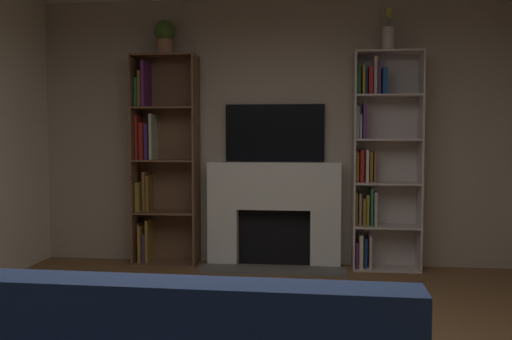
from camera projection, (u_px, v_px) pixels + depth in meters
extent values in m
cube|color=#B19F8C|center=(275.00, 132.00, 5.77)|extent=(5.09, 0.06, 2.76)
cube|color=white|center=(224.00, 236.00, 5.75)|extent=(0.30, 0.24, 0.59)
cube|color=white|center=(325.00, 238.00, 5.63)|extent=(0.30, 0.24, 0.59)
cube|color=white|center=(274.00, 186.00, 5.66)|extent=(1.36, 0.24, 0.48)
cube|color=black|center=(275.00, 236.00, 5.77)|extent=(0.75, 0.08, 0.59)
cube|color=#5F5A57|center=(272.00, 270.00, 5.44)|extent=(1.46, 0.30, 0.03)
cube|color=black|center=(275.00, 133.00, 5.71)|extent=(1.02, 0.06, 0.59)
cube|color=brown|center=(135.00, 160.00, 5.76)|extent=(0.02, 0.33, 2.17)
cube|color=brown|center=(196.00, 161.00, 5.69)|extent=(0.02, 0.33, 2.17)
cube|color=brown|center=(170.00, 160.00, 5.88)|extent=(0.66, 0.02, 2.17)
cube|color=brown|center=(167.00, 263.00, 5.78)|extent=(0.63, 0.33, 0.02)
cube|color=olive|center=(141.00, 241.00, 5.86)|extent=(0.02, 0.18, 0.41)
cube|color=olive|center=(142.00, 243.00, 5.82)|extent=(0.03, 0.26, 0.38)
cube|color=#4B3C76|center=(147.00, 247.00, 5.84)|extent=(0.03, 0.22, 0.29)
cube|color=#A57F37|center=(149.00, 240.00, 5.83)|extent=(0.02, 0.23, 0.44)
cube|color=brown|center=(166.00, 212.00, 5.75)|extent=(0.63, 0.33, 0.02)
cube|color=olive|center=(140.00, 197.00, 5.80)|extent=(0.04, 0.24, 0.30)
cube|color=brown|center=(146.00, 191.00, 5.82)|extent=(0.03, 0.18, 0.41)
cube|color=olive|center=(150.00, 193.00, 5.81)|extent=(0.03, 0.19, 0.38)
cube|color=brown|center=(166.00, 160.00, 5.72)|extent=(0.63, 0.33, 0.02)
cube|color=#A72923|center=(139.00, 138.00, 5.78)|extent=(0.02, 0.22, 0.46)
cube|color=#B0241B|center=(144.00, 141.00, 5.79)|extent=(0.04, 0.19, 0.38)
cube|color=#4A276A|center=(149.00, 142.00, 5.77)|extent=(0.04, 0.22, 0.37)
cube|color=beige|center=(153.00, 137.00, 5.75)|extent=(0.03, 0.23, 0.47)
cube|color=brown|center=(165.00, 108.00, 5.69)|extent=(0.63, 0.33, 0.02)
cube|color=#297F4A|center=(139.00, 93.00, 5.75)|extent=(0.03, 0.22, 0.30)
cube|color=#A47328|center=(142.00, 90.00, 5.73)|extent=(0.03, 0.24, 0.37)
cube|color=#65266C|center=(146.00, 84.00, 5.71)|extent=(0.03, 0.28, 0.47)
cube|color=brown|center=(165.00, 56.00, 5.66)|extent=(0.63, 0.33, 0.02)
cube|color=beige|center=(354.00, 161.00, 5.52)|extent=(0.02, 0.31, 2.17)
cube|color=beige|center=(420.00, 162.00, 5.44)|extent=(0.02, 0.31, 2.17)
cube|color=beige|center=(385.00, 161.00, 5.63)|extent=(0.66, 0.02, 2.17)
cube|color=beige|center=(385.00, 268.00, 5.54)|extent=(0.63, 0.31, 0.02)
cube|color=#642877|center=(356.00, 254.00, 5.58)|extent=(0.03, 0.26, 0.26)
cube|color=beige|center=(360.00, 250.00, 5.57)|extent=(0.04, 0.26, 0.33)
cube|color=navy|center=(365.00, 252.00, 5.59)|extent=(0.03, 0.22, 0.29)
cube|color=beige|center=(370.00, 251.00, 5.56)|extent=(0.02, 0.26, 0.32)
cube|color=beige|center=(386.00, 226.00, 5.52)|extent=(0.63, 0.31, 0.02)
cube|color=#A88B27|center=(356.00, 208.00, 5.58)|extent=(0.02, 0.19, 0.33)
cube|color=beige|center=(360.00, 209.00, 5.59)|extent=(0.02, 0.17, 0.32)
cube|color=olive|center=(364.00, 211.00, 5.54)|extent=(0.03, 0.26, 0.27)
cube|color=olive|center=(367.00, 210.00, 5.55)|extent=(0.03, 0.23, 0.31)
cube|color=#32784D|center=(371.00, 207.00, 5.54)|extent=(0.02, 0.25, 0.37)
cube|color=beige|center=(375.00, 208.00, 5.55)|extent=(0.03, 0.22, 0.33)
cube|color=beige|center=(387.00, 183.00, 5.49)|extent=(0.63, 0.31, 0.02)
cube|color=olive|center=(357.00, 167.00, 5.55)|extent=(0.03, 0.20, 0.30)
cube|color=red|center=(362.00, 166.00, 5.55)|extent=(0.04, 0.20, 0.32)
cube|color=beige|center=(367.00, 166.00, 5.52)|extent=(0.03, 0.25, 0.32)
cube|color=olive|center=(371.00, 167.00, 5.54)|extent=(0.03, 0.19, 0.30)
cube|color=#905A3C|center=(374.00, 167.00, 5.55)|extent=(0.02, 0.18, 0.30)
cube|color=beige|center=(387.00, 140.00, 5.47)|extent=(0.63, 0.31, 0.02)
cube|color=silver|center=(357.00, 123.00, 5.53)|extent=(0.03, 0.19, 0.32)
cube|color=silver|center=(360.00, 127.00, 5.53)|extent=(0.02, 0.20, 0.24)
cube|color=#58316B|center=(364.00, 121.00, 5.51)|extent=(0.03, 0.22, 0.35)
cube|color=beige|center=(388.00, 96.00, 5.44)|extent=(0.63, 0.31, 0.02)
cube|color=#38794A|center=(358.00, 80.00, 5.51)|extent=(0.04, 0.19, 0.30)
cube|color=#A78523|center=(363.00, 81.00, 5.47)|extent=(0.02, 0.25, 0.29)
cube|color=#325597|center=(366.00, 79.00, 5.51)|extent=(0.02, 0.18, 0.32)
cube|color=#B32027|center=(370.00, 81.00, 5.48)|extent=(0.04, 0.23, 0.27)
cube|color=beige|center=(375.00, 76.00, 5.48)|extent=(0.03, 0.21, 0.37)
cube|color=#5F3974|center=(378.00, 78.00, 5.49)|extent=(0.03, 0.18, 0.34)
cube|color=navy|center=(384.00, 82.00, 5.46)|extent=(0.04, 0.23, 0.26)
cube|color=beige|center=(388.00, 52.00, 5.42)|extent=(0.63, 0.31, 0.02)
cylinder|color=#AF7553|center=(165.00, 47.00, 5.67)|extent=(0.16, 0.16, 0.16)
sphere|color=#456827|center=(165.00, 31.00, 5.66)|extent=(0.22, 0.22, 0.22)
cylinder|color=beige|center=(389.00, 39.00, 5.42)|extent=(0.12, 0.12, 0.24)
cylinder|color=#4C7F3F|center=(389.00, 21.00, 5.41)|extent=(0.01, 0.01, 0.13)
sphere|color=#E5D84A|center=(389.00, 14.00, 5.40)|extent=(0.04, 0.04, 0.04)
cylinder|color=#4C7F3F|center=(390.00, 21.00, 5.39)|extent=(0.01, 0.01, 0.11)
sphere|color=#E5D84A|center=(390.00, 16.00, 5.39)|extent=(0.04, 0.04, 0.04)
cylinder|color=#4C7F3F|center=(389.00, 19.00, 5.41)|extent=(0.01, 0.01, 0.17)
sphere|color=#E5D84A|center=(389.00, 10.00, 5.40)|extent=(0.06, 0.06, 0.06)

